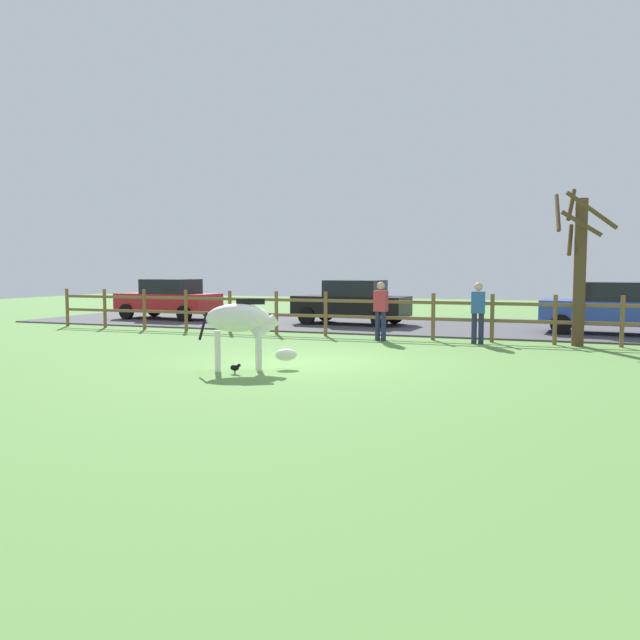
{
  "coord_description": "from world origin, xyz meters",
  "views": [
    {
      "loc": [
        4.7,
        -12.38,
        1.97
      ],
      "look_at": [
        -0.03,
        0.73,
        0.84
      ],
      "focal_mm": 34.81,
      "sensor_mm": 36.0,
      "label": 1
    }
  ],
  "objects_px": {
    "visitor_left_of_tree": "(478,310)",
    "parked_car_red": "(169,299)",
    "parked_car_blue": "(613,308)",
    "visitor_right_of_tree": "(381,308)",
    "crow_on_grass": "(235,367)",
    "parked_car_black": "(352,302)",
    "bare_tree": "(579,264)",
    "zebra": "(242,323)"
  },
  "relations": [
    {
      "from": "parked_car_blue",
      "to": "visitor_right_of_tree",
      "type": "height_order",
      "value": "visitor_right_of_tree"
    },
    {
      "from": "crow_on_grass",
      "to": "zebra",
      "type": "bearing_deg",
      "value": 100.06
    },
    {
      "from": "parked_car_red",
      "to": "bare_tree",
      "type": "bearing_deg",
      "value": -13.77
    },
    {
      "from": "zebra",
      "to": "parked_car_red",
      "type": "bearing_deg",
      "value": 129.67
    },
    {
      "from": "parked_car_black",
      "to": "parked_car_red",
      "type": "bearing_deg",
      "value": -179.03
    },
    {
      "from": "parked_car_red",
      "to": "visitor_right_of_tree",
      "type": "relative_size",
      "value": 2.49
    },
    {
      "from": "parked_car_blue",
      "to": "visitor_right_of_tree",
      "type": "distance_m",
      "value": 7.25
    },
    {
      "from": "parked_car_blue",
      "to": "zebra",
      "type": "bearing_deg",
      "value": -128.14
    },
    {
      "from": "bare_tree",
      "to": "parked_car_black",
      "type": "distance_m",
      "value": 8.21
    },
    {
      "from": "zebra",
      "to": "visitor_left_of_tree",
      "type": "height_order",
      "value": "visitor_left_of_tree"
    },
    {
      "from": "crow_on_grass",
      "to": "parked_car_black",
      "type": "height_order",
      "value": "parked_car_black"
    },
    {
      "from": "parked_car_red",
      "to": "visitor_right_of_tree",
      "type": "height_order",
      "value": "visitor_right_of_tree"
    },
    {
      "from": "parked_car_black",
      "to": "parked_car_red",
      "type": "height_order",
      "value": "same"
    },
    {
      "from": "zebra",
      "to": "crow_on_grass",
      "type": "xyz_separation_m",
      "value": [
        0.08,
        -0.47,
        -0.8
      ]
    },
    {
      "from": "parked_car_red",
      "to": "visitor_right_of_tree",
      "type": "bearing_deg",
      "value": -23.49
    },
    {
      "from": "visitor_left_of_tree",
      "to": "bare_tree",
      "type": "bearing_deg",
      "value": 9.81
    },
    {
      "from": "bare_tree",
      "to": "parked_car_red",
      "type": "height_order",
      "value": "bare_tree"
    },
    {
      "from": "parked_car_black",
      "to": "visitor_left_of_tree",
      "type": "height_order",
      "value": "visitor_left_of_tree"
    },
    {
      "from": "parked_car_blue",
      "to": "visitor_left_of_tree",
      "type": "height_order",
      "value": "visitor_left_of_tree"
    },
    {
      "from": "bare_tree",
      "to": "zebra",
      "type": "xyz_separation_m",
      "value": [
        -6.38,
        -6.42,
        -1.2
      ]
    },
    {
      "from": "parked_car_black",
      "to": "visitor_right_of_tree",
      "type": "height_order",
      "value": "visitor_right_of_tree"
    },
    {
      "from": "visitor_left_of_tree",
      "to": "parked_car_blue",
      "type": "bearing_deg",
      "value": 44.84
    },
    {
      "from": "bare_tree",
      "to": "parked_car_red",
      "type": "relative_size",
      "value": 1.0
    },
    {
      "from": "bare_tree",
      "to": "parked_car_black",
      "type": "height_order",
      "value": "bare_tree"
    },
    {
      "from": "parked_car_blue",
      "to": "visitor_right_of_tree",
      "type": "xyz_separation_m",
      "value": [
        -6.22,
        -3.74,
        0.06
      ]
    },
    {
      "from": "zebra",
      "to": "parked_car_blue",
      "type": "xyz_separation_m",
      "value": [
        7.52,
        9.58,
        -0.08
      ]
    },
    {
      "from": "crow_on_grass",
      "to": "parked_car_red",
      "type": "relative_size",
      "value": 0.05
    },
    {
      "from": "parked_car_blue",
      "to": "visitor_left_of_tree",
      "type": "bearing_deg",
      "value": -135.16
    },
    {
      "from": "bare_tree",
      "to": "visitor_right_of_tree",
      "type": "bearing_deg",
      "value": -173.49
    },
    {
      "from": "crow_on_grass",
      "to": "visitor_right_of_tree",
      "type": "bearing_deg",
      "value": 79.05
    },
    {
      "from": "crow_on_grass",
      "to": "parked_car_black",
      "type": "relative_size",
      "value": 0.05
    },
    {
      "from": "parked_car_black",
      "to": "visitor_left_of_tree",
      "type": "xyz_separation_m",
      "value": [
        4.75,
        -4.15,
        0.06
      ]
    },
    {
      "from": "parked_car_black",
      "to": "visitor_right_of_tree",
      "type": "relative_size",
      "value": 2.51
    },
    {
      "from": "parked_car_blue",
      "to": "visitor_left_of_tree",
      "type": "xyz_separation_m",
      "value": [
        -3.6,
        -3.58,
        0.06
      ]
    },
    {
      "from": "visitor_left_of_tree",
      "to": "visitor_right_of_tree",
      "type": "height_order",
      "value": "same"
    },
    {
      "from": "parked_car_blue",
      "to": "parked_car_red",
      "type": "height_order",
      "value": "same"
    },
    {
      "from": "bare_tree",
      "to": "visitor_right_of_tree",
      "type": "relative_size",
      "value": 2.49
    },
    {
      "from": "bare_tree",
      "to": "parked_car_blue",
      "type": "relative_size",
      "value": 0.98
    },
    {
      "from": "bare_tree",
      "to": "parked_car_blue",
      "type": "distance_m",
      "value": 3.59
    },
    {
      "from": "parked_car_black",
      "to": "parked_car_blue",
      "type": "bearing_deg",
      "value": -3.91
    },
    {
      "from": "visitor_left_of_tree",
      "to": "parked_car_red",
      "type": "bearing_deg",
      "value": 161.78
    },
    {
      "from": "zebra",
      "to": "parked_car_red",
      "type": "xyz_separation_m",
      "value": [
        -8.31,
        10.02,
        -0.08
      ]
    }
  ]
}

